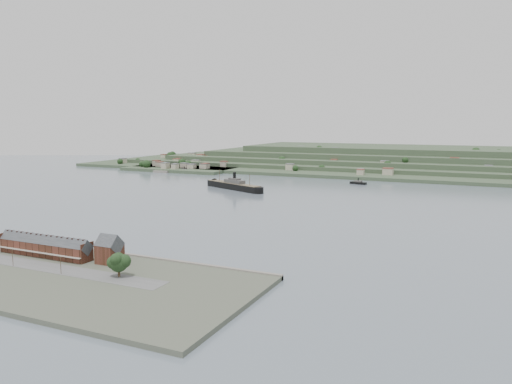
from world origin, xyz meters
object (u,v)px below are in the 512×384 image
at_px(terrace_row, 45,246).
at_px(gabled_building, 110,250).
at_px(fig_tree, 119,262).
at_px(steamship, 232,185).

xyz_separation_m(terrace_row, gabled_building, (37.50, 4.02, 1.34)).
relative_size(terrace_row, fig_tree, 5.07).
height_order(gabled_building, fig_tree, gabled_building).
bearing_deg(steamship, fig_tree, -72.07).
distance_m(terrace_row, gabled_building, 37.74).
distance_m(gabled_building, fig_tree, 24.34).
height_order(terrace_row, steamship, steamship).
height_order(steamship, fig_tree, steamship).
distance_m(terrace_row, fig_tree, 57.34).
bearing_deg(terrace_row, steamship, 97.38).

